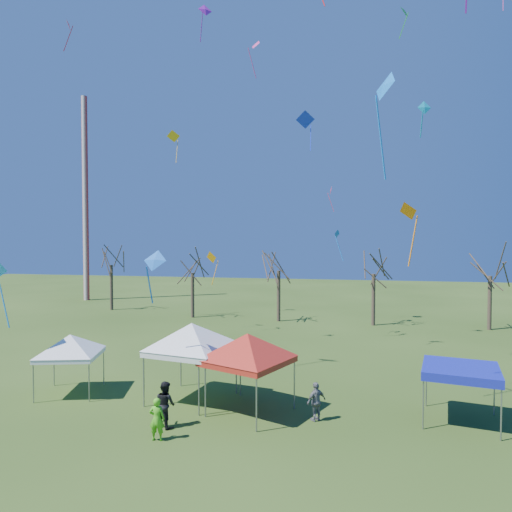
{
  "coord_description": "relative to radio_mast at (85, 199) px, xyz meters",
  "views": [
    {
      "loc": [
        4.21,
        -16.69,
        7.42
      ],
      "look_at": [
        0.04,
        3.0,
        6.72
      ],
      "focal_mm": 32.0,
      "sensor_mm": 36.0,
      "label": 1
    }
  ],
  "objects": [
    {
      "name": "tree_0",
      "position": [
        7.15,
        -6.62,
        -6.01
      ],
      "size": [
        3.83,
        3.83,
        8.44
      ],
      "color": "#3D2D21",
      "rests_on": "ground"
    },
    {
      "name": "tent_blue",
      "position": [
        36.56,
        -31.01,
        -10.41
      ],
      "size": [
        3.39,
        3.39,
        2.28
      ],
      "rotation": [
        0.0,
        0.0,
        -0.19
      ],
      "color": "gray",
      "rests_on": "ground"
    },
    {
      "name": "kite_18",
      "position": [
        35.67,
        -26.46,
        1.49
      ],
      "size": [
        0.72,
        0.37,
        1.82
      ],
      "rotation": [
        0.0,
        0.0,
        0.26
      ],
      "color": "#0C97BF",
      "rests_on": "ground"
    },
    {
      "name": "kite_19",
      "position": [
        30.37,
        -11.34,
        -0.9
      ],
      "size": [
        0.58,
        0.82,
        2.21
      ],
      "rotation": [
        0.0,
        0.0,
        4.76
      ],
      "color": "#CA2D56",
      "rests_on": "ground"
    },
    {
      "name": "kite_17",
      "position": [
        34.64,
        -29.54,
        -3.84
      ],
      "size": [
        1.07,
        1.09,
        2.88
      ],
      "rotation": [
        0.0,
        0.0,
        2.31
      ],
      "color": "orange",
      "rests_on": "ground"
    },
    {
      "name": "person_dark",
      "position": [
        24.98,
        -33.95,
        -11.59
      ],
      "size": [
        1.11,
        1.04,
        1.82
      ],
      "primitive_type": "imported",
      "rotation": [
        0.0,
        0.0,
        2.62
      ],
      "color": "black",
      "rests_on": "ground"
    },
    {
      "name": "ground",
      "position": [
        28.0,
        -34.0,
        -12.5
      ],
      "size": [
        140.0,
        140.0,
        0.0
      ],
      "primitive_type": "plane",
      "color": "#2D4616",
      "rests_on": "ground"
    },
    {
      "name": "kite_26",
      "position": [
        24.31,
        -13.61,
        10.9
      ],
      "size": [
        1.24,
        1.21,
        2.98
      ],
      "rotation": [
        0.0,
        0.0,
        5.63
      ],
      "color": "#E4328B",
      "rests_on": "ground"
    },
    {
      "name": "tree_4",
      "position": [
        43.36,
        -10.0,
        -6.44
      ],
      "size": [
        3.58,
        3.58,
        7.89
      ],
      "color": "#3D2D21",
      "rests_on": "ground"
    },
    {
      "name": "tree_3",
      "position": [
        34.03,
        -9.96,
        -6.42
      ],
      "size": [
        3.59,
        3.59,
        7.91
      ],
      "color": "#3D2D21",
      "rests_on": "ground"
    },
    {
      "name": "kite_5",
      "position": [
        33.21,
        -34.77,
        0.0
      ],
      "size": [
        1.0,
        1.23,
        3.61
      ],
      "rotation": [
        0.0,
        0.0,
        5.21
      ],
      "color": "#1578E8",
      "rests_on": "ground"
    },
    {
      "name": "tree_1",
      "position": [
        17.23,
        -9.35,
        -6.71
      ],
      "size": [
        3.42,
        3.42,
        7.54
      ],
      "color": "#3D2D21",
      "rests_on": "ground"
    },
    {
      "name": "kite_3",
      "position": [
        36.07,
        -12.84,
        12.77
      ],
      "size": [
        0.98,
        1.27,
        2.7
      ],
      "rotation": [
        0.0,
        0.0,
        1.29
      ],
      "color": "#1A9917",
      "rests_on": "ground"
    },
    {
      "name": "kite_2",
      "position": [
        15.38,
        -9.36,
        4.85
      ],
      "size": [
        1.4,
        1.04,
        3.19
      ],
      "rotation": [
        0.0,
        0.0,
        3.25
      ],
      "color": "yellow",
      "rests_on": "ground"
    },
    {
      "name": "tree_2",
      "position": [
        25.63,
        -9.62,
        -6.21
      ],
      "size": [
        3.71,
        3.71,
        8.18
      ],
      "color": "#3D2D21",
      "rests_on": "ground"
    },
    {
      "name": "kite_21",
      "position": [
        12.63,
        -21.65,
        9.98
      ],
      "size": [
        0.78,
        0.88,
        2.42
      ],
      "rotation": [
        0.0,
        0.0,
        2.06
      ],
      "color": "red",
      "rests_on": "ground"
    },
    {
      "name": "person_green",
      "position": [
        25.17,
        -35.17,
        -11.7
      ],
      "size": [
        0.63,
        0.45,
        1.59
      ],
      "primitive_type": "imported",
      "rotation": [
        0.0,
        0.0,
        3.27
      ],
      "color": "#52C41F",
      "rests_on": "ground"
    },
    {
      "name": "kite_13",
      "position": [
        20.7,
        -14.19,
        -6.54
      ],
      "size": [
        1.22,
        1.04,
        2.85
      ],
      "rotation": [
        0.0,
        0.0,
        2.65
      ],
      "color": "orange",
      "rests_on": "ground"
    },
    {
      "name": "kite_11",
      "position": [
        29.23,
        -21.45,
        2.57
      ],
      "size": [
        1.25,
        0.82,
        2.61
      ],
      "rotation": [
        0.0,
        0.0,
        3.21
      ],
      "color": "#1634F0",
      "rests_on": "ground"
    },
    {
      "name": "kite_1",
      "position": [
        24.22,
        -33.19,
        -5.93
      ],
      "size": [
        1.06,
        0.7,
        2.28
      ],
      "rotation": [
        0.0,
        0.0,
        6.22
      ],
      "color": "blue",
      "rests_on": "ground"
    },
    {
      "name": "kite_24",
      "position": [
        22.79,
        -22.08,
        9.75
      ],
      "size": [
        1.0,
        0.9,
        2.46
      ],
      "rotation": [
        0.0,
        0.0,
        0.65
      ],
      "color": "purple",
      "rests_on": "ground"
    },
    {
      "name": "kite_22",
      "position": [
        31.06,
        -15.55,
        -4.71
      ],
      "size": [
        0.79,
        0.88,
        2.43
      ],
      "rotation": [
        0.0,
        0.0,
        4.18
      ],
      "color": "blue",
      "rests_on": "ground"
    },
    {
      "name": "tent_white_west",
      "position": [
        18.91,
        -31.21,
        -9.83
      ],
      "size": [
        3.62,
        3.62,
        3.31
      ],
      "rotation": [
        0.0,
        0.0,
        0.27
      ],
      "color": "gray",
      "rests_on": "ground"
    },
    {
      "name": "tent_white_mid",
      "position": [
        24.97,
        -30.86,
        -9.15
      ],
      "size": [
        4.63,
        4.63,
        4.15
      ],
      "rotation": [
        0.0,
        0.0,
        -0.18
      ],
      "color": "gray",
      "rests_on": "ground"
    },
    {
      "name": "tent_red",
      "position": [
        27.83,
        -31.76,
        -9.32
      ],
      "size": [
        4.13,
        4.13,
        3.94
      ],
      "rotation": [
        0.0,
        0.0,
        -0.39
      ],
      "color": "gray",
      "rests_on": "ground"
    },
    {
      "name": "radio_mast",
      "position": [
        0.0,
        0.0,
        0.0
      ],
      "size": [
        0.7,
        0.7,
        25.0
      ],
      "primitive_type": "cylinder",
      "color": "silver",
      "rests_on": "ground"
    },
    {
      "name": "person_grey",
      "position": [
        30.8,
        -32.1,
        -11.7
      ],
      "size": [
        0.94,
        0.93,
        1.59
      ],
      "primitive_type": "imported",
      "rotation": [
        0.0,
        0.0,
        3.9
      ],
      "color": "slate",
      "rests_on": "ground"
    }
  ]
}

